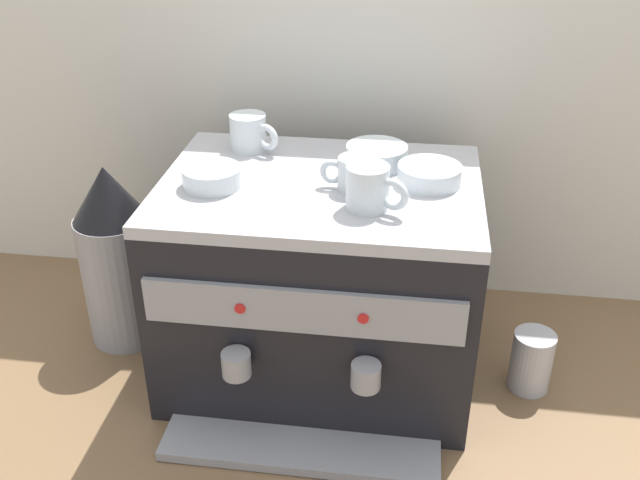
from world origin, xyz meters
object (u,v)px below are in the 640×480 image
Objects in this scene: ceramic_bowl_0 at (377,156)px; milk_pitcher at (531,361)px; ceramic_cup_1 at (250,133)px; coffee_grinder at (117,256)px; ceramic_cup_0 at (370,188)px; ceramic_bowl_2 at (429,175)px; espresso_machine at (320,280)px; ceramic_cup_2 at (353,173)px; ceramic_bowl_1 at (212,177)px.

ceramic_bowl_0 reaches higher than milk_pitcher.
ceramic_cup_1 is 0.28m from ceramic_bowl_0.
ceramic_cup_0 is at bearing -13.87° from coffee_grinder.
coffee_grinder is (-0.58, 0.14, -0.28)m from ceramic_cup_0.
ceramic_cup_1 is at bearing 162.23° from ceramic_bowl_2.
espresso_machine is 0.36m from ceramic_cup_1.
coffee_grinder reaches higher than milk_pitcher.
ceramic_cup_2 is 0.16m from ceramic_bowl_2.
ceramic_bowl_1 is at bearing -177.66° from milk_pitcher.
ceramic_bowl_1 is 0.78m from milk_pitcher.
ceramic_bowl_0 is at bearing 46.14° from espresso_machine.
milk_pitcher is (0.46, -0.02, -0.16)m from espresso_machine.
coffee_grinder is (-0.48, 0.05, -0.01)m from espresso_machine.
ceramic_cup_1 is 0.41m from ceramic_bowl_2.
ceramic_cup_1 reaches higher than ceramic_bowl_0.
espresso_machine is 4.64× the size of milk_pitcher.
ceramic_bowl_1 reaches higher than espresso_machine.
ceramic_cup_1 is at bearing 165.09° from milk_pitcher.
milk_pitcher is at bearing 2.34° from ceramic_bowl_1.
ceramic_bowl_1 is 0.43m from ceramic_bowl_2.
espresso_machine is at bearing 11.80° from ceramic_bowl_1.
ceramic_bowl_2 is 0.92× the size of milk_pitcher.
ceramic_cup_0 is at bearing -9.84° from ceramic_bowl_1.
ceramic_bowl_0 reaches higher than ceramic_bowl_2.
ceramic_cup_2 reaches higher than milk_pitcher.
ceramic_cup_2 is 0.61m from coffee_grinder.
ceramic_bowl_2 reaches higher than coffee_grinder.
ceramic_cup_0 is at bearing -41.86° from ceramic_cup_1.
ceramic_cup_1 reaches higher than coffee_grinder.
ceramic_cup_1 reaches higher than ceramic_cup_2.
ceramic_cup_0 is at bearing -64.48° from ceramic_cup_2.
milk_pitcher is (0.64, -0.17, -0.42)m from ceramic_cup_1.
ceramic_cup_0 is 0.56m from milk_pitcher.
milk_pitcher is at bearing 12.87° from ceramic_cup_0.
ceramic_cup_0 reaches higher than ceramic_cup_2.
ceramic_bowl_2 is at bearing 9.73° from ceramic_bowl_1.
ceramic_cup_2 is at bearing -179.72° from milk_pitcher.
ceramic_cup_2 is 0.58m from milk_pitcher.
ceramic_bowl_2 is (0.15, 0.05, -0.02)m from ceramic_cup_2.
ceramic_cup_0 is 0.38m from ceramic_cup_1.
ceramic_cup_2 reaches higher than ceramic_bowl_0.
ceramic_cup_1 is at bearing 138.65° from espresso_machine.
espresso_machine is 1.45× the size of coffee_grinder.
ceramic_cup_1 is 0.78m from milk_pitcher.
ceramic_cup_0 is 0.93× the size of ceramic_bowl_0.
ceramic_bowl_1 reaches higher than milk_pitcher.
ceramic_cup_0 reaches higher than ceramic_bowl_1.
milk_pitcher is (0.36, -0.13, -0.40)m from ceramic_bowl_0.
espresso_machine is 0.49m from milk_pitcher.
ceramic_bowl_2 is (0.11, 0.13, -0.02)m from ceramic_cup_0.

